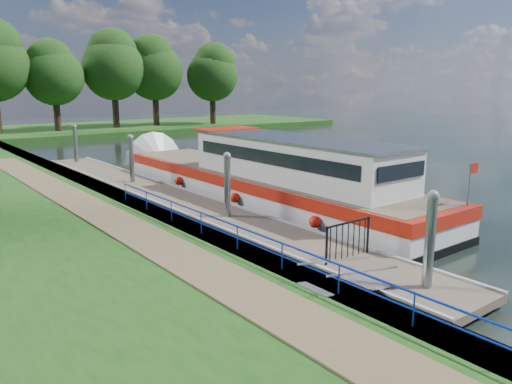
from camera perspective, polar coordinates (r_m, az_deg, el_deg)
ground at (r=14.17m, az=17.06°, el=-11.20°), size 160.00×160.00×0.00m
bank_edge at (r=24.35m, az=-16.98°, el=-0.49°), size 1.10×90.00×0.78m
far_bank at (r=63.78m, az=-16.73°, el=6.95°), size 60.00×18.00×0.60m
footpath at (r=17.26m, az=-14.45°, el=-4.00°), size 1.60×40.00×0.05m
blue_fence at (r=13.75m, az=0.28°, el=-5.52°), size 0.04×18.04×0.72m
pontoon at (r=23.63m, az=-9.43°, el=-1.00°), size 2.50×30.00×0.56m
mooring_piles at (r=23.41m, az=-9.52°, el=1.61°), size 0.30×27.30×3.55m
gangway at (r=12.85m, az=10.51°, el=-10.28°), size 2.58×1.00×0.92m
gate_panel at (r=15.05m, az=10.49°, el=-4.81°), size 1.85×0.05×1.15m
barge at (r=24.13m, az=-0.29°, el=1.63°), size 4.36×21.15×4.78m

